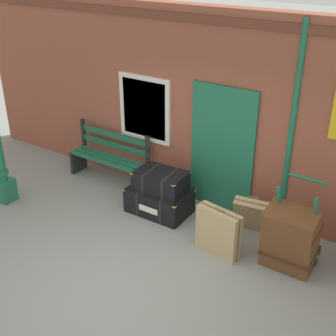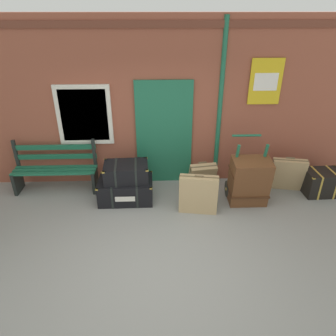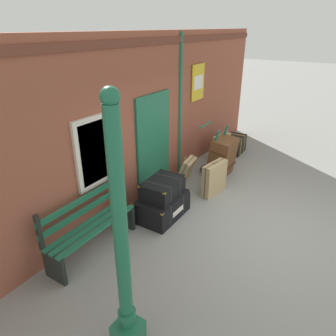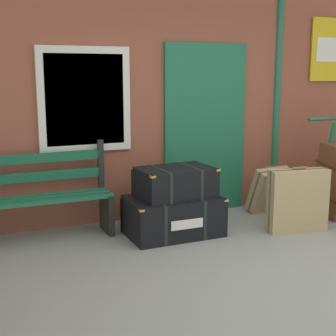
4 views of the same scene
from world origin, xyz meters
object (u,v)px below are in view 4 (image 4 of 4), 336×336
(suitcase_brown, at_px, (270,189))
(suitcase_oxblood, at_px, (298,201))
(steamer_trunk_base, at_px, (173,216))
(steamer_trunk_middle, at_px, (175,182))
(platform_bench, at_px, (35,199))

(suitcase_brown, bearing_deg, suitcase_oxblood, -102.46)
(steamer_trunk_base, height_order, steamer_trunk_middle, steamer_trunk_middle)
(steamer_trunk_base, height_order, suitcase_oxblood, suitcase_oxblood)
(steamer_trunk_middle, bearing_deg, steamer_trunk_base, -156.80)
(platform_bench, height_order, steamer_trunk_middle, platform_bench)
(steamer_trunk_base, relative_size, steamer_trunk_middle, 1.21)
(steamer_trunk_base, distance_m, suitcase_brown, 1.52)
(platform_bench, xyz_separation_m, steamer_trunk_base, (1.40, -0.43, -0.23))
(platform_bench, height_order, suitcase_brown, platform_bench)
(platform_bench, relative_size, suitcase_brown, 2.74)
(platform_bench, xyz_separation_m, suitcase_brown, (2.89, -0.10, -0.15))
(steamer_trunk_base, bearing_deg, suitcase_brown, 12.52)
(steamer_trunk_base, relative_size, suitcase_oxblood, 1.37)
(steamer_trunk_middle, relative_size, suitcase_brown, 1.44)
(steamer_trunk_base, distance_m, suitcase_oxblood, 1.39)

